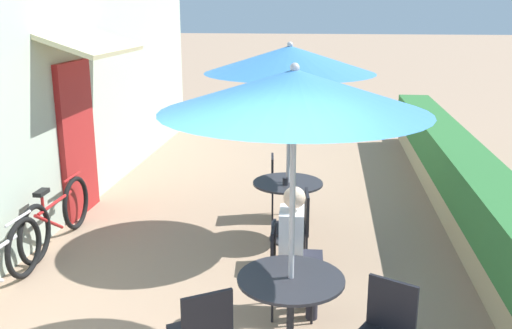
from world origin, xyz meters
The scene contains 12 objects.
cafe_facade_wall centered at (-2.54, 5.22, 2.09)m, with size 0.98×10.69×4.20m.
planter_hedge centered at (2.75, 5.25, 0.54)m, with size 0.60×9.69×1.01m.
patio_table_near centered at (0.72, 1.70, 0.56)m, with size 0.85×0.85×0.75m.
patio_umbrella_near centered at (0.72, 1.70, 2.21)m, with size 1.97×1.97×2.41m.
cafe_chair_near_left centered at (0.62, 2.46, 0.52)m, with size 0.41×0.41×0.87m.
seated_patron_near_left centered at (0.73, 2.46, 0.69)m, with size 0.41×0.35×1.25m.
patio_table_mid centered at (0.52, 4.21, 0.56)m, with size 0.85×0.85×0.75m.
patio_umbrella_mid centered at (0.52, 4.21, 2.21)m, with size 1.97×1.97×2.41m.
cafe_chair_mid_left centered at (0.37, 4.96, 0.52)m, with size 0.44×0.44×0.87m.
cafe_chair_mid_right centered at (0.67, 3.45, 0.52)m, with size 0.44×0.44×0.87m.
coffee_cup_mid centered at (0.50, 4.09, 0.79)m, with size 0.07×0.07×0.09m.
bicycle_second centered at (-2.23, 3.71, 0.36)m, with size 0.10×1.76×0.78m.
Camera 1 is at (0.96, -2.36, 2.79)m, focal length 40.00 mm.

